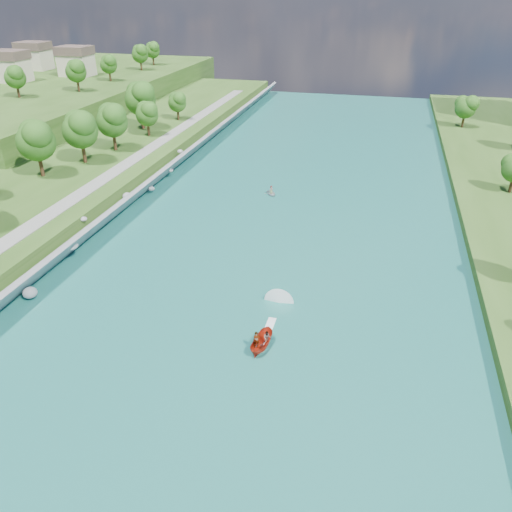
# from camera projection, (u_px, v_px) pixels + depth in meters

# --- Properties ---
(ground) EXTENTS (260.00, 260.00, 0.00)m
(ground) POSITION_uv_depth(u_px,v_px,m) (219.00, 348.00, 52.18)
(ground) COLOR #2D5119
(ground) RESTS_ON ground
(river_water) EXTENTS (55.00, 240.00, 0.10)m
(river_water) POSITION_uv_depth(u_px,v_px,m) (264.00, 258.00, 69.16)
(river_water) COLOR #1A665D
(river_water) RESTS_ON ground
(ridge_west) EXTENTS (60.00, 120.00, 9.00)m
(ridge_west) POSITION_uv_depth(u_px,v_px,m) (54.00, 95.00, 148.76)
(ridge_west) COLOR #2D5119
(ridge_west) RESTS_ON ground
(riprap_bank) EXTENTS (5.03, 236.00, 4.20)m
(riprap_bank) POSITION_uv_depth(u_px,v_px,m) (92.00, 230.00, 73.15)
(riprap_bank) COLOR slate
(riprap_bank) RESTS_ON ground
(riverside_path) EXTENTS (3.00, 200.00, 0.10)m
(riverside_path) POSITION_uv_depth(u_px,v_px,m) (53.00, 212.00, 74.56)
(riverside_path) COLOR gray
(riverside_path) RESTS_ON berm_west
(ridge_houses) EXTENTS (29.50, 29.50, 8.40)m
(ridge_houses) POSITION_uv_depth(u_px,v_px,m) (41.00, 60.00, 150.13)
(ridge_houses) COLOR beige
(ridge_houses) RESTS_ON ridge_west
(trees_ridge) EXTENTS (22.25, 65.66, 9.31)m
(trees_ridge) POSITION_uv_depth(u_px,v_px,m) (100.00, 63.00, 144.52)
(trees_ridge) COLOR #175316
(trees_ridge) RESTS_ON ridge_west
(motorboat) EXTENTS (3.60, 18.99, 2.24)m
(motorboat) POSITION_uv_depth(u_px,v_px,m) (264.00, 334.00, 52.92)
(motorboat) COLOR #AB200D
(motorboat) RESTS_ON river_water
(raft) EXTENTS (3.16, 3.39, 1.66)m
(raft) POSITION_uv_depth(u_px,v_px,m) (271.00, 193.00, 89.78)
(raft) COLOR #9C9EA5
(raft) RESTS_ON river_water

